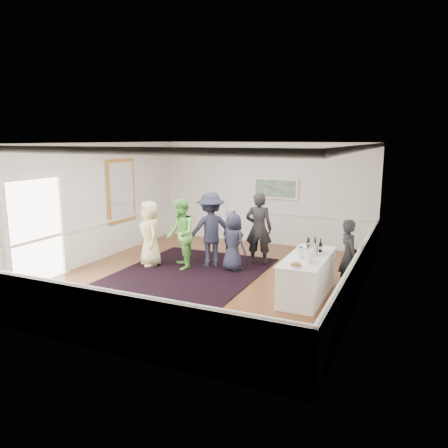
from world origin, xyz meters
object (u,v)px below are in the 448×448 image
at_px(guest_dark_a, 211,230).
at_px(guest_dark_b, 259,229).
at_px(ice_bucket, 313,249).
at_px(guest_lilac, 231,237).
at_px(nut_bowl, 296,265).
at_px(serving_table, 307,276).
at_px(guest_green, 181,234).
at_px(bartender, 349,256).
at_px(guest_navy, 233,242).
at_px(guest_tan, 150,233).

distance_m(guest_dark_a, guest_dark_b, 1.27).
height_order(guest_dark_b, ice_bucket, guest_dark_b).
bearing_deg(guest_lilac, nut_bowl, -179.35).
xyz_separation_m(serving_table, ice_bucket, (0.06, 0.16, 0.55)).
bearing_deg(guest_lilac, guest_green, 75.34).
bearing_deg(bartender, guest_dark_b, 34.69).
xyz_separation_m(guest_green, guest_dark_b, (1.69, 1.17, 0.06)).
height_order(serving_table, guest_dark_a, guest_dark_a).
relative_size(serving_table, nut_bowl, 9.46).
bearing_deg(guest_navy, guest_lilac, -33.46).
bearing_deg(serving_table, ice_bucket, 70.77).
height_order(guest_navy, ice_bucket, guest_navy).
bearing_deg(serving_table, guest_dark_a, 157.80).
relative_size(guest_navy, nut_bowl, 6.40).
relative_size(bartender, guest_navy, 1.09).
distance_m(guest_tan, guest_dark_a, 1.60).
relative_size(guest_dark_b, guest_navy, 1.32).
bearing_deg(ice_bucket, guest_tan, 174.59).
distance_m(guest_green, nut_bowl, 3.75).
distance_m(guest_navy, ice_bucket, 2.41).
relative_size(serving_table, guest_green, 1.19).
distance_m(guest_navy, nut_bowl, 2.88).
bearing_deg(guest_tan, bartender, 40.42).
bearing_deg(guest_navy, guest_dark_b, -94.67).
height_order(guest_lilac, guest_dark_b, guest_dark_b).
height_order(guest_green, nut_bowl, guest_green).
height_order(guest_green, guest_navy, guest_green).
relative_size(guest_dark_a, guest_dark_b, 1.01).
xyz_separation_m(guest_lilac, guest_dark_b, (0.58, 0.50, 0.19)).
xyz_separation_m(guest_navy, nut_bowl, (2.13, -1.93, 0.18)).
height_order(serving_table, guest_lilac, guest_lilac).
distance_m(bartender, nut_bowl, 1.73).
distance_m(bartender, ice_bucket, 0.87).
xyz_separation_m(serving_table, guest_navy, (-2.16, 1.07, 0.29)).
distance_m(serving_table, bartender, 1.06).
height_order(serving_table, bartender, bartender).
height_order(guest_lilac, ice_bucket, guest_lilac).
relative_size(guest_dark_a, ice_bucket, 7.50).
xyz_separation_m(guest_green, guest_navy, (1.29, 0.40, -0.18)).
distance_m(guest_dark_b, guest_navy, 0.90).
distance_m(serving_table, guest_navy, 2.42).
distance_m(guest_dark_b, nut_bowl, 3.21).
relative_size(guest_tan, guest_dark_b, 0.89).
bearing_deg(guest_green, guest_navy, 72.41).
xyz_separation_m(guest_tan, guest_green, (0.87, 0.09, 0.05)).
bearing_deg(guest_dark_b, nut_bowl, 111.64).
xyz_separation_m(guest_dark_b, ice_bucket, (1.82, -1.67, 0.02)).
bearing_deg(guest_dark_b, guest_green, 23.66).
relative_size(guest_lilac, guest_dark_a, 0.80).
height_order(guest_green, guest_lilac, guest_green).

